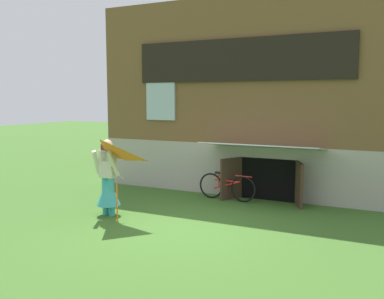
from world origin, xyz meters
The scene contains 5 objects.
ground_plane centered at (0.00, 0.00, 0.00)m, with size 60.00×60.00×0.00m, color #386023.
log_house centered at (0.00, 5.67, 2.57)m, with size 8.22×6.45×5.13m.
person centered at (-1.88, 0.04, 0.70)m, with size 0.61×0.53×1.67m.
kite centered at (-1.61, -0.54, 1.31)m, with size 1.08×1.15×1.58m.
bicycle_red centered at (-0.10, 2.51, 0.34)m, with size 1.54×0.11×0.70m.
Camera 1 is at (3.80, -7.33, 2.54)m, focal length 40.08 mm.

